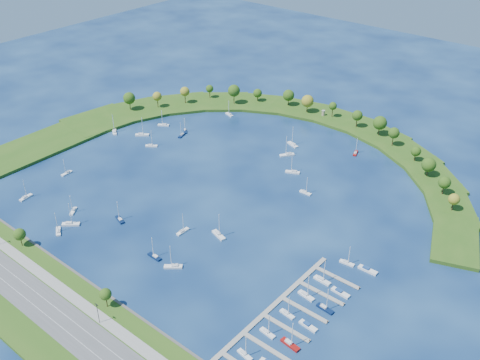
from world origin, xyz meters
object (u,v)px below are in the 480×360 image
Objects in this scene: docked_boat_0 at (245,354)px; docked_boat_11 at (368,270)px; moored_boat_2 at (293,172)px; docked_boat_8 at (322,280)px; docked_boat_3 at (290,344)px; docked_boat_10 at (347,262)px; moored_boat_14 at (26,197)px; moored_boat_16 at (183,231)px; moored_boat_12 at (293,144)px; moored_boat_1 at (151,145)px; docked_boat_4 at (287,313)px; moored_boat_3 at (356,153)px; docked_boat_9 at (340,292)px; harbor_tower at (323,113)px; docked_boat_7 at (325,308)px; moored_boat_19 at (219,234)px; docked_boat_6 at (306,295)px; moored_boat_9 at (73,210)px; moored_boat_5 at (120,219)px; docked_boat_5 at (308,326)px; moored_boat_15 at (185,130)px; moored_boat_6 at (114,132)px; moored_boat_20 at (155,256)px; moored_boat_0 at (305,192)px; moored_boat_11 at (142,134)px; moored_boat_18 at (229,114)px; moored_boat_7 at (71,224)px; moored_boat_17 at (182,135)px; moored_boat_13 at (287,154)px; moored_boat_4 at (67,173)px; moored_boat_10 at (58,231)px; dock_system at (287,314)px; moored_boat_21 at (164,125)px.

docked_boat_11 is (12.33, 74.65, -0.18)m from docked_boat_0.
docked_boat_8 is (65.61, -70.69, -0.01)m from moored_boat_2.
docked_boat_10 is (-8.07, 57.61, -0.06)m from docked_boat_3.
moored_boat_14 is 1.04× the size of moored_boat_16.
moored_boat_14 is at bearing -164.55° from docked_boat_10.
moored_boat_12 reaches higher than moored_boat_16.
moored_boat_1 reaches higher than docked_boat_4.
moored_boat_16 is at bearing 150.99° from moored_boat_3.
docked_boat_9 is at bearing 96.26° from docked_boat_3.
docked_boat_0 reaches higher than harbor_tower.
moored_boat_2 is at bearing 136.29° from docked_boat_7.
moored_boat_19 is at bearing -165.68° from docked_boat_10.
moored_boat_14 is 0.92× the size of docked_boat_3.
docked_boat_6 is at bearing 101.98° from moored_boat_2.
moored_boat_9 is (23.52, -77.87, -0.02)m from moored_boat_1.
moored_boat_5 reaches higher than docked_boat_0.
moored_boat_5 reaches higher than docked_boat_5.
docked_boat_7 is at bearing 149.50° from moored_boat_12.
moored_boat_15 is 182.27m from docked_boat_4.
moored_boat_16 is at bearing -166.25° from docked_boat_8.
moored_boat_6 reaches higher than moored_boat_20.
moored_boat_3 is (-1.52, 59.39, 0.00)m from moored_boat_0.
moored_boat_18 is (24.09, 62.79, -0.07)m from moored_boat_11.
docked_boat_11 is (1.85, 59.29, -0.24)m from docked_boat_3.
moored_boat_6 is 1.20× the size of moored_boat_18.
moored_boat_0 is 62.15m from moored_boat_19.
moored_boat_1 is at bearing -36.03° from moored_boat_5.
docked_boat_0 reaches higher than docked_boat_4.
moored_boat_20 reaches higher than moored_boat_0.
docked_boat_8 is (107.13, 27.53, 0.02)m from moored_boat_5.
docked_boat_3 is at bearing -38.06° from moored_boat_7.
moored_boat_17 is 1.01× the size of docked_boat_10.
moored_boat_13 reaches higher than moored_boat_18.
docked_boat_4 is at bearing 59.34° from moored_boat_9.
moored_boat_7 is 1.26× the size of moored_boat_15.
moored_boat_9 reaches higher than moored_boat_4.
moored_boat_10 is at bearing -127.78° from moored_boat_7.
moored_boat_0 is 96.27m from moored_boat_20.
moored_boat_4 is 174.88m from docked_boat_10.
docked_boat_4 is (65.63, -97.74, -0.06)m from moored_boat_2.
docked_boat_0 is (169.05, -38.48, 0.00)m from moored_boat_4.
docked_boat_7 is (0.01, 25.53, -0.02)m from docked_boat_3.
docked_boat_8 is (70.60, 36.74, 0.02)m from moored_boat_20.
moored_boat_2 reaches higher than moored_boat_1.
moored_boat_16 is at bearing -159.49° from docked_boat_11.
moored_boat_12 is 169.55m from docked_boat_3.
moored_boat_21 is at bearing 151.61° from dock_system.
moored_boat_19 is 1.62× the size of docked_boat_5.
moored_boat_2 is 141.92m from docked_boat_0.
moored_boat_19 is (35.39, -153.26, -3.05)m from harbor_tower.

